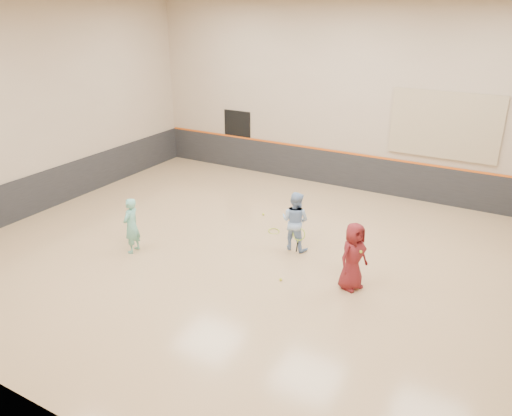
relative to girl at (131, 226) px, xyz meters
The scene contains 14 objects.
room 3.43m from the girl, 21.45° to the left, with size 15.04×12.04×6.22m.
wainscot_back 7.90m from the girl, 66.15° to the left, with size 14.90×0.04×1.20m, color #232326.
wainscot_left 4.46m from the girl, 163.64° to the left, with size 0.04×11.90×1.20m, color #232326.
accent_stripe 7.91m from the girl, 66.12° to the left, with size 14.90×0.03×0.06m, color #D85914.
acoustic_panel 9.54m from the girl, 50.24° to the left, with size 3.20×0.08×2.00m, color tan.
doorway 7.36m from the girl, 100.23° to the left, with size 1.10×0.05×2.20m, color black.
girl is the anchor object (origin of this frame).
instructor 4.13m from the girl, 31.93° to the left, with size 0.75×0.59×1.55m, color #90B1DE.
young_man 5.54m from the girl, 11.27° to the left, with size 0.76×0.50×1.56m, color maroon.
held_racket 4.21m from the girl, 28.17° to the left, with size 0.32×0.32×0.68m, color #95BC29, non-canonical shape.
spare_racket 3.87m from the girl, 47.49° to the left, with size 0.70×0.70×0.13m, color #A3BC29, non-canonical shape.
ball_under_racket 4.04m from the girl, ahead, with size 0.07×0.07×0.07m, color yellow.
ball_in_hand 5.71m from the girl, ahead, with size 0.07×0.07×0.07m, color gold.
ball_beside_spare 4.14m from the girl, 64.40° to the left, with size 0.07×0.07×0.07m, color #B7CF30.
Camera 1 is at (5.15, -9.61, 5.93)m, focal length 35.00 mm.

